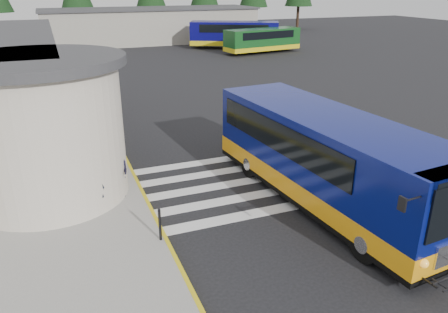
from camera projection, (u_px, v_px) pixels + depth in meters
name	position (u px, v px, depth m)	size (l,w,h in m)	color
ground	(240.00, 173.00, 17.48)	(140.00, 140.00, 0.00)	black
sidewalk	(0.00, 167.00, 17.83)	(10.00, 34.00, 0.15)	gray
curb_strip	(122.00, 151.00, 19.52)	(0.12, 34.00, 0.16)	gold
crosswalk	(237.00, 183.00, 16.62)	(8.00, 5.35, 0.01)	silver
depot_building	(151.00, 25.00, 55.01)	(26.40, 8.40, 4.20)	gray
transit_bus	(327.00, 162.00, 14.72)	(4.25, 11.10, 3.08)	#081160
pedestrian_a	(97.00, 185.00, 13.98)	(0.66, 0.43, 1.81)	black
pedestrian_b	(117.00, 173.00, 14.98)	(0.86, 0.67, 1.77)	black
bollard	(160.00, 225.00, 12.50)	(0.08, 0.08, 1.00)	black
far_bus_a	(234.00, 33.00, 50.12)	(10.21, 6.88, 2.58)	#090752
far_bus_b	(262.00, 39.00, 46.87)	(8.75, 3.71, 2.19)	#124519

